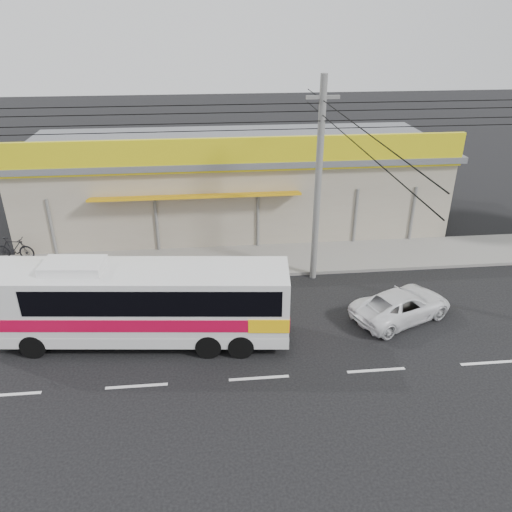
{
  "coord_description": "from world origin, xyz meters",
  "views": [
    {
      "loc": [
        -1.39,
        -15.45,
        10.98
      ],
      "look_at": [
        0.35,
        2.0,
        2.29
      ],
      "focal_mm": 35.0,
      "sensor_mm": 36.0,
      "label": 1
    }
  ],
  "objects": [
    {
      "name": "motorbike_dark",
      "position": [
        -10.78,
        7.08,
        0.73
      ],
      "size": [
        2.0,
        0.82,
        1.17
      ],
      "primitive_type": "imported",
      "rotation": [
        0.0,
        0.0,
        1.42
      ],
      "color": "black",
      "rests_on": "sidewalk"
    },
    {
      "name": "storefront_building",
      "position": [
        -0.01,
        11.54,
        2.3
      ],
      "size": [
        22.6,
        9.2,
        5.7
      ],
      "color": "#9E937F",
      "rests_on": "ground"
    },
    {
      "name": "lane_markings",
      "position": [
        0.0,
        -2.5,
        0.0
      ],
      "size": [
        50.0,
        0.12,
        0.01
      ],
      "primitive_type": null,
      "color": "silver",
      "rests_on": "ground"
    },
    {
      "name": "utility_pole",
      "position": [
        3.18,
        4.2,
        7.27
      ],
      "size": [
        34.0,
        14.0,
        8.82
      ],
      "color": "#5D5D5B",
      "rests_on": "ground"
    },
    {
      "name": "white_car",
      "position": [
        5.96,
        0.56,
        0.58
      ],
      "size": [
        4.58,
        3.41,
        1.16
      ],
      "primitive_type": "imported",
      "rotation": [
        0.0,
        0.0,
        1.98
      ],
      "color": "white",
      "rests_on": "ground"
    },
    {
      "name": "sidewalk",
      "position": [
        0.0,
        6.0,
        0.07
      ],
      "size": [
        30.0,
        3.2,
        0.15
      ],
      "primitive_type": "cube",
      "color": "gray",
      "rests_on": "ground"
    },
    {
      "name": "ground",
      "position": [
        0.0,
        0.0,
        0.0
      ],
      "size": [
        120.0,
        120.0,
        0.0
      ],
      "primitive_type": "plane",
      "color": "black",
      "rests_on": "ground"
    },
    {
      "name": "motorbike_red",
      "position": [
        -7.48,
        4.7,
        0.58
      ],
      "size": [
        1.72,
        1.27,
        0.86
      ],
      "primitive_type": "imported",
      "rotation": [
        0.0,
        0.0,
        2.05
      ],
      "color": "maroon",
      "rests_on": "sidewalk"
    },
    {
      "name": "coach_bus",
      "position": [
        -3.8,
        0.03,
        1.73
      ],
      "size": [
        10.68,
        3.28,
        3.24
      ],
      "rotation": [
        0.0,
        0.0,
        -0.1
      ],
      "color": "silver",
      "rests_on": "ground"
    }
  ]
}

